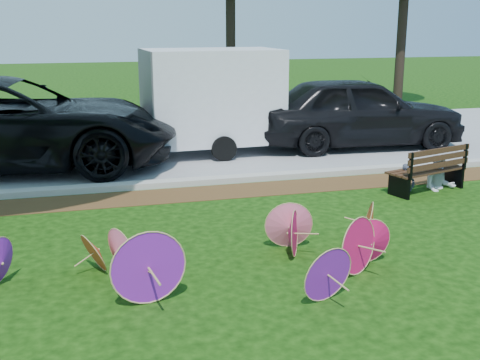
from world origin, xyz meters
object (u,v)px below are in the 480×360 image
object	(u,v)px
black_van	(9,124)
cargo_trailer	(212,96)
person_right	(441,156)
parasol_pile	(202,253)
person_left	(409,165)
dark_pickup	(357,112)
park_bench	(426,169)

from	to	relation	value
black_van	cargo_trailer	xyz separation A→B (m)	(4.70, 0.52, 0.41)
person_right	parasol_pile	bearing A→B (deg)	-132.50
parasol_pile	person_left	size ratio (longest dim) A/B	6.25
parasol_pile	cargo_trailer	bearing A→B (deg)	76.55
dark_pickup	park_bench	world-z (taller)	dark_pickup
black_van	park_bench	world-z (taller)	black_van
park_bench	person_left	world-z (taller)	person_left
black_van	dark_pickup	xyz separation A→B (m)	(8.48, 0.23, -0.09)
person_right	person_left	bearing A→B (deg)	-162.11
dark_pickup	park_bench	size ratio (longest dim) A/B	3.23
black_van	dark_pickup	world-z (taller)	black_van
dark_pickup	cargo_trailer	size ratio (longest dim) A/B	1.70
parasol_pile	person_right	world-z (taller)	person_right
dark_pickup	cargo_trailer	xyz separation A→B (m)	(-3.78, 0.28, 0.50)
parasol_pile	dark_pickup	distance (m)	9.18
dark_pickup	person_left	world-z (taller)	dark_pickup
park_bench	dark_pickup	bearing A→B (deg)	65.34
person_left	black_van	bearing A→B (deg)	134.82
black_van	cargo_trailer	world-z (taller)	cargo_trailer
person_left	park_bench	bearing A→B (deg)	-25.62
black_van	person_left	bearing A→B (deg)	-110.71
parasol_pile	dark_pickup	xyz separation A→B (m)	(5.59, 7.26, 0.56)
cargo_trailer	park_bench	distance (m)	5.65
dark_pickup	park_bench	distance (m)	4.32
black_van	person_left	distance (m)	8.56
black_van	person_left	world-z (taller)	black_van
park_bench	person_left	bearing A→B (deg)	154.79
black_van	park_bench	xyz separation A→B (m)	(7.92, -4.02, -0.58)
park_bench	person_right	xyz separation A→B (m)	(0.35, 0.05, 0.22)
parasol_pile	black_van	distance (m)	7.63
park_bench	person_left	xyz separation A→B (m)	(-0.35, 0.05, 0.08)
park_bench	person_left	distance (m)	0.36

